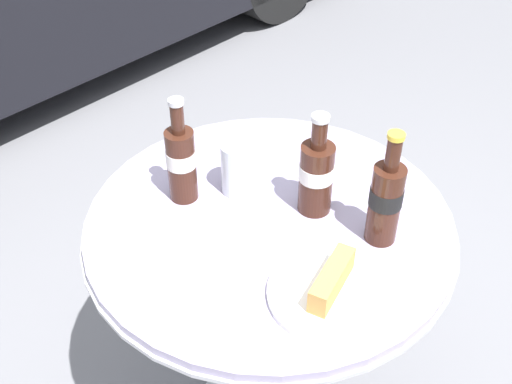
# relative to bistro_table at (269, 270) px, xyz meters

# --- Properties ---
(bistro_table) EXTENTS (0.78, 0.78, 0.71)m
(bistro_table) POSITION_rel_bistro_table_xyz_m (0.00, 0.00, 0.00)
(bistro_table) COLOR #B7B7BC
(bistro_table) RESTS_ON ground_plane
(cola_bottle_left) EXTENTS (0.07, 0.07, 0.23)m
(cola_bottle_left) POSITION_rel_bistro_table_xyz_m (0.09, -0.05, 0.25)
(cola_bottle_left) COLOR #3D1E14
(cola_bottle_left) RESTS_ON bistro_table
(cola_bottle_right) EXTENTS (0.06, 0.06, 0.24)m
(cola_bottle_right) POSITION_rel_bistro_table_xyz_m (-0.07, 0.18, 0.25)
(cola_bottle_right) COLOR #3D1E14
(cola_bottle_right) RESTS_ON bistro_table
(cola_bottle_center) EXTENTS (0.07, 0.07, 0.25)m
(cola_bottle_center) POSITION_rel_bistro_table_xyz_m (0.11, -0.20, 0.25)
(cola_bottle_center) COLOR #3D1E14
(cola_bottle_center) RESTS_ON bistro_table
(drinking_glass) EXTENTS (0.07, 0.07, 0.12)m
(drinking_glass) POSITION_rel_bistro_table_xyz_m (0.03, 0.11, 0.21)
(drinking_glass) COLOR silver
(drinking_glass) RESTS_ON bistro_table
(lunch_plate_near) EXTENTS (0.24, 0.24, 0.06)m
(lunch_plate_near) POSITION_rel_bistro_table_xyz_m (-0.08, -0.23, 0.17)
(lunch_plate_near) COLOR white
(lunch_plate_near) RESTS_ON bistro_table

